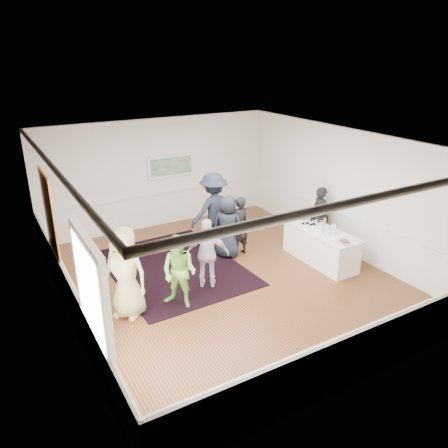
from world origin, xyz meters
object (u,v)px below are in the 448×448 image
guest_dark_b (239,226)px  ice_bucket (321,224)px  guest_dark_a (214,210)px  serving_table (320,246)px  nut_bowl (344,242)px  guest_lilac (208,254)px  guest_navy (228,227)px  guest_green (179,272)px  guest_tan (125,273)px  bartender (320,216)px

guest_dark_b → ice_bucket: 2.04m
guest_dark_a → ice_bucket: 2.80m
serving_table → guest_dark_b: size_ratio=1.33×
guest_dark_b → nut_bowl: bearing=116.1°
serving_table → guest_dark_a: 2.91m
guest_lilac → guest_navy: (1.17, 1.11, 0.01)m
guest_green → guest_dark_a: size_ratio=0.77×
guest_tan → guest_lilac: guest_tan is taller
ice_bucket → nut_bowl: bearing=-99.9°
guest_dark_a → ice_bucket: (1.90, -2.05, -0.05)m
bartender → guest_tan: size_ratio=0.86×
ice_bucket → bartender: bearing=48.1°
guest_dark_a → bartender: bearing=148.4°
serving_table → nut_bowl: (-0.10, -0.84, 0.46)m
ice_bucket → guest_navy: bearing=145.9°
guest_tan → guest_dark_b: bearing=68.9°
guest_navy → ice_bucket: guest_navy is taller
guest_green → guest_lilac: bearing=78.8°
guest_lilac → guest_dark_b: (1.47, 1.06, -0.01)m
bartender → guest_green: bartender is taller
serving_table → bartender: bartender is taller
bartender → ice_bucket: (-0.64, -0.72, 0.15)m
guest_navy → nut_bowl: 2.86m
guest_tan → nut_bowl: guest_tan is taller
guest_tan → guest_navy: (3.09, 1.33, -0.13)m
guest_dark_a → ice_bucket: guest_dark_a is taller
guest_lilac → guest_dark_a: (1.17, 1.86, 0.21)m
guest_tan → nut_bowl: 4.92m
guest_tan → guest_lilac: 1.94m
guest_green → guest_dark_b: size_ratio=0.99×
guest_dark_a → guest_navy: (-0.00, -0.75, -0.20)m
serving_table → ice_bucket: ice_bucket is taller
guest_green → ice_bucket: (3.96, 0.25, 0.18)m
bartender → guest_green: bearing=108.1°
serving_table → bartender: 1.18m
guest_lilac → bartender: bearing=-141.0°
nut_bowl → serving_table: bearing=83.5°
guest_dark_b → ice_bucket: guest_dark_b is taller
serving_table → guest_dark_b: bearing=138.0°
guest_tan → guest_lilac: bearing=54.7°
guest_tan → guest_navy: 3.37m
ice_bucket → guest_dark_b: bearing=142.2°
guest_lilac → guest_tan: bearing=37.3°
guest_tan → guest_dark_a: bearing=82.2°
guest_dark_b → nut_bowl: 2.64m
guest_lilac → ice_bucket: size_ratio=6.16×
nut_bowl → guest_dark_b: bearing=122.8°
guest_navy → nut_bowl: size_ratio=5.78×
guest_green → guest_dark_b: 2.79m
nut_bowl → ice_bucket: bearing=80.1°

